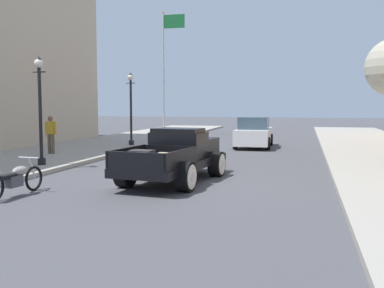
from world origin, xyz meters
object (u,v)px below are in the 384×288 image
object	(u,v)px
car_background_white	(254,133)
motorcycle_parked	(15,179)
flagpole	(166,59)
hotrod_truck_black	(177,155)
street_lamp_near	(40,102)
street_lamp_far	(131,103)
pedestrian_sidewalk_left	(51,132)

from	to	relation	value
car_background_white	motorcycle_parked	bearing A→B (deg)	-106.80
motorcycle_parked	flagpole	distance (m)	23.54
motorcycle_parked	car_background_white	world-z (taller)	car_background_white
hotrod_truck_black	car_background_white	bearing A→B (deg)	84.46
motorcycle_parked	street_lamp_near	world-z (taller)	street_lamp_near
motorcycle_parked	car_background_white	size ratio (longest dim) A/B	0.49
motorcycle_parked	street_lamp_far	xyz separation A→B (m)	(-2.01, 12.57, 1.94)
motorcycle_parked	flagpole	world-z (taller)	flagpole
flagpole	car_background_white	bearing A→B (deg)	-47.69
car_background_white	street_lamp_far	world-z (taller)	street_lamp_far
hotrod_truck_black	motorcycle_parked	size ratio (longest dim) A/B	2.39
car_background_white	street_lamp_near	distance (m)	11.98
street_lamp_near	pedestrian_sidewalk_left	bearing A→B (deg)	116.98
car_background_white	street_lamp_near	xyz separation A→B (m)	(-6.45, -9.96, 1.62)
pedestrian_sidewalk_left	flagpole	world-z (taller)	flagpole
hotrod_truck_black	pedestrian_sidewalk_left	bearing A→B (deg)	148.22
car_background_white	flagpole	bearing A→B (deg)	132.31
motorcycle_parked	flagpole	bearing A→B (deg)	98.16
motorcycle_parked	street_lamp_near	size ratio (longest dim) A/B	0.55
hotrod_truck_black	street_lamp_near	distance (m)	5.72
street_lamp_near	street_lamp_far	distance (m)	8.18
street_lamp_far	flagpole	bearing A→B (deg)	96.98
motorcycle_parked	car_background_white	bearing A→B (deg)	73.20
pedestrian_sidewalk_left	street_lamp_near	world-z (taller)	street_lamp_near
street_lamp_far	pedestrian_sidewalk_left	bearing A→B (deg)	-110.05
hotrod_truck_black	motorcycle_parked	xyz separation A→B (m)	(-3.26, -3.32, -0.31)
car_background_white	street_lamp_far	size ratio (longest dim) A/B	1.13
hotrod_truck_black	car_background_white	size ratio (longest dim) A/B	1.17
motorcycle_parked	street_lamp_near	xyz separation A→B (m)	(-2.11, 4.40, 1.94)
car_background_white	pedestrian_sidewalk_left	bearing A→B (deg)	-140.66
hotrod_truck_black	street_lamp_far	size ratio (longest dim) A/B	1.32
street_lamp_near	motorcycle_parked	bearing A→B (deg)	-64.31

